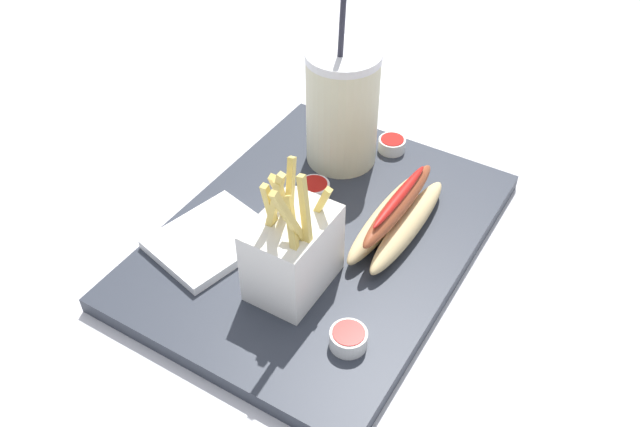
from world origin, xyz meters
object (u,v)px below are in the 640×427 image
Objects in this scene: ketchup_cup_1 at (394,145)px; napkin_stack at (211,239)px; ketchup_cup_2 at (348,338)px; ketchup_cup_3 at (314,189)px; soda_cup at (342,108)px; fries_basket at (293,251)px; hot_dog_1 at (397,217)px.

ketchup_cup_1 reaches higher than napkin_stack.
napkin_stack is at bearing -102.19° from ketchup_cup_2.
ketchup_cup_1 is 0.14m from ketchup_cup_3.
fries_basket is at bearing 16.84° from soda_cup.
ketchup_cup_1 is (-0.28, -0.01, -0.04)m from fries_basket.
hot_dog_1 is (-0.13, 0.06, -0.03)m from fries_basket.
ketchup_cup_3 is (-0.00, -0.12, -0.01)m from hot_dog_1.
soda_cup is 0.24m from napkin_stack.
soda_cup is 0.24m from fries_basket.
ketchup_cup_2 is 0.99× the size of ketchup_cup_3.
ketchup_cup_1 is (-0.05, 0.05, -0.07)m from soda_cup.
soda_cup is at bearing 167.46° from napkin_stack.
ketchup_cup_1 is at bearing -152.53° from hot_dog_1.
ketchup_cup_2 is 0.21m from napkin_stack.
ketchup_cup_1 is 0.34m from ketchup_cup_2.
soda_cup reaches higher than hot_dog_1.
hot_dog_1 is 0.22m from napkin_stack.
ketchup_cup_2 reaches higher than napkin_stack.
soda_cup is 1.35× the size of fries_basket.
fries_basket is at bearing -114.55° from ketchup_cup_2.
hot_dog_1 reaches higher than napkin_stack.
ketchup_cup_2 is (0.27, 0.16, -0.07)m from soda_cup.
hot_dog_1 is 0.16m from ketchup_cup_1.
fries_basket is 4.37× the size of ketchup_cup_3.
soda_cup is at bearing -163.16° from fries_basket.
soda_cup is 6.24× the size of ketchup_cup_1.
soda_cup is at bearing -125.37° from hot_dog_1.
fries_basket reaches higher than ketchup_cup_2.
napkin_stack is (-0.05, -0.21, -0.01)m from ketchup_cup_2.
fries_basket is 0.11m from ketchup_cup_2.
napkin_stack is (0.22, -0.05, -0.07)m from soda_cup.
napkin_stack is (-0.00, -0.12, -0.04)m from fries_basket.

